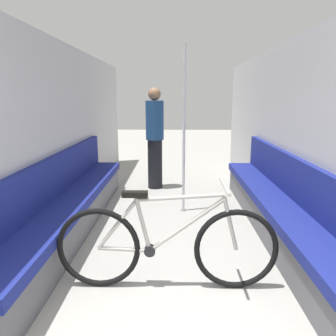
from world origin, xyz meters
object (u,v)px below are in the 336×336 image
at_px(bench_seat_row_right, 278,210).
at_px(passenger_standing, 155,137).
at_px(bicycle, 167,246).
at_px(grab_pole_near, 184,134).
at_px(bench_seat_row_left, 70,208).

relative_size(bench_seat_row_right, passenger_standing, 2.29).
relative_size(bench_seat_row_right, bicycle, 2.16).
height_order(grab_pole_near, passenger_standing, grab_pole_near).
xyz_separation_m(grab_pole_near, passenger_standing, (-0.46, 1.17, -0.19)).
relative_size(bicycle, passenger_standing, 1.06).
relative_size(grab_pole_near, passenger_standing, 1.29).
relative_size(bench_seat_row_left, passenger_standing, 2.29).
height_order(bench_seat_row_right, passenger_standing, passenger_standing).
xyz_separation_m(bench_seat_row_right, passenger_standing, (-1.50, 1.95, 0.58)).
xyz_separation_m(bicycle, passenger_standing, (-0.28, 3.04, 0.51)).
distance_m(bench_seat_row_left, bench_seat_row_right, 2.35).
xyz_separation_m(bench_seat_row_left, bench_seat_row_right, (2.35, 0.00, 0.00)).
xyz_separation_m(bench_seat_row_left, passenger_standing, (0.85, 1.95, 0.58)).
bearing_deg(bench_seat_row_right, bicycle, -138.47).
relative_size(bench_seat_row_right, grab_pole_near, 1.77).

